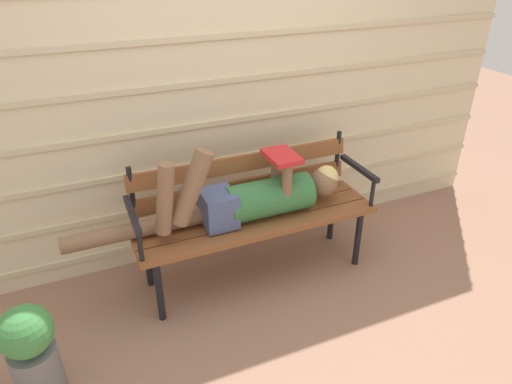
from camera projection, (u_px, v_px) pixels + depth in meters
ground_plane at (264, 285)px, 3.07m from camera, size 12.00×12.00×0.00m
house_siding at (227, 79)px, 2.97m from camera, size 4.39×0.08×2.47m
park_bench at (252, 207)px, 2.99m from camera, size 1.57×0.46×0.85m
reclining_person at (247, 198)px, 2.86m from camera, size 1.76×0.26×0.56m
potted_plant at (31, 351)px, 2.21m from camera, size 0.26×0.26×0.55m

